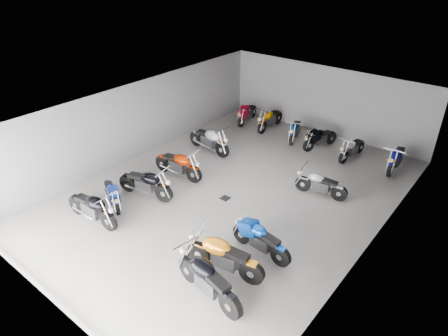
{
  "coord_description": "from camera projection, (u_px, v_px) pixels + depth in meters",
  "views": [
    {
      "loc": [
        7.51,
        -9.85,
        7.99
      ],
      "look_at": [
        -0.31,
        -0.18,
        1.0
      ],
      "focal_mm": 32.0,
      "sensor_mm": 36.0,
      "label": 1
    }
  ],
  "objects": [
    {
      "name": "motorcycle_back_e",
      "position": [
        352.0,
        148.0,
        16.84
      ],
      "size": [
        0.43,
        1.94,
        0.85
      ],
      "rotation": [
        0.0,
        0.0,
        3.04
      ],
      "color": "black",
      "rests_on": "ground"
    },
    {
      "name": "motorcycle_back_b",
      "position": [
        270.0,
        119.0,
        19.54
      ],
      "size": [
        0.44,
        2.16,
        0.95
      ],
      "rotation": [
        0.0,
        0.0,
        3.19
      ],
      "color": "black",
      "rests_on": "ground"
    },
    {
      "name": "motorcycle_left_d",
      "position": [
        179.0,
        164.0,
        15.45
      ],
      "size": [
        2.25,
        0.48,
        0.99
      ],
      "rotation": [
        0.0,
        0.0,
        -1.49
      ],
      "color": "black",
      "rests_on": "ground"
    },
    {
      "name": "wall_back",
      "position": [
        326.0,
        101.0,
        18.66
      ],
      "size": [
        10.0,
        0.1,
        3.2
      ],
      "primitive_type": "cube",
      "color": "slate",
      "rests_on": "ground"
    },
    {
      "name": "motorcycle_right_c",
      "position": [
        260.0,
        239.0,
        11.59
      ],
      "size": [
        2.09,
        0.45,
        0.92
      ],
      "rotation": [
        0.0,
        0.0,
        1.49
      ],
      "color": "black",
      "rests_on": "ground"
    },
    {
      "name": "wall_right",
      "position": [
        375.0,
        205.0,
        11.18
      ],
      "size": [
        0.1,
        14.0,
        3.2
      ],
      "primitive_type": "cube",
      "color": "slate",
      "rests_on": "ground"
    },
    {
      "name": "motorcycle_left_c",
      "position": [
        146.0,
        183.0,
        14.22
      ],
      "size": [
        2.24,
        0.67,
        0.99
      ],
      "rotation": [
        0.0,
        0.0,
        -1.35
      ],
      "color": "black",
      "rests_on": "ground"
    },
    {
      "name": "motorcycle_right_a",
      "position": [
        208.0,
        280.0,
        10.1
      ],
      "size": [
        2.36,
        0.59,
        1.04
      ],
      "rotation": [
        0.0,
        0.0,
        1.42
      ],
      "color": "black",
      "rests_on": "ground"
    },
    {
      "name": "motorcycle_right_f",
      "position": [
        321.0,
        184.0,
        14.33
      ],
      "size": [
        1.92,
        0.51,
        0.85
      ],
      "rotation": [
        0.0,
        0.0,
        1.75
      ],
      "color": "black",
      "rests_on": "ground"
    },
    {
      "name": "motorcycle_back_a",
      "position": [
        247.0,
        113.0,
        20.27
      ],
      "size": [
        0.59,
        2.04,
        0.91
      ],
      "rotation": [
        0.0,
        0.0,
        3.35
      ],
      "color": "black",
      "rests_on": "ground"
    },
    {
      "name": "motorcycle_back_d",
      "position": [
        320.0,
        138.0,
        17.71
      ],
      "size": [
        0.72,
        1.91,
        0.86
      ],
      "rotation": [
        0.0,
        0.0,
        2.84
      ],
      "color": "black",
      "rests_on": "ground"
    },
    {
      "name": "motorcycle_back_f",
      "position": [
        396.0,
        158.0,
        15.97
      ],
      "size": [
        0.45,
        2.13,
        0.93
      ],
      "rotation": [
        0.0,
        0.0,
        3.2
      ],
      "color": "black",
      "rests_on": "ground"
    },
    {
      "name": "motorcycle_back_c",
      "position": [
        295.0,
        130.0,
        18.48
      ],
      "size": [
        0.77,
        1.94,
        0.88
      ],
      "rotation": [
        0.0,
        0.0,
        3.47
      ],
      "color": "black",
      "rests_on": "ground"
    },
    {
      "name": "wall_left",
      "position": [
        140.0,
        119.0,
        16.66
      ],
      "size": [
        0.1,
        14.0,
        3.2
      ],
      "primitive_type": "cube",
      "color": "slate",
      "rests_on": "ground"
    },
    {
      "name": "ceiling",
      "position": [
        235.0,
        110.0,
        13.12
      ],
      "size": [
        10.0,
        14.0,
        0.04
      ],
      "primitive_type": "cube",
      "color": "black",
      "rests_on": "wall_back"
    },
    {
      "name": "ground",
      "position": [
        234.0,
        192.0,
        14.7
      ],
      "size": [
        14.0,
        14.0,
        0.0
      ],
      "primitive_type": "plane",
      "color": "#989590",
      "rests_on": "ground"
    },
    {
      "name": "motorcycle_left_b",
      "position": [
        112.0,
        194.0,
        13.8
      ],
      "size": [
        1.76,
        0.89,
        0.83
      ],
      "rotation": [
        0.0,
        0.0,
        -2.0
      ],
      "color": "black",
      "rests_on": "ground"
    },
    {
      "name": "drain_grate",
      "position": [
        225.0,
        198.0,
        14.36
      ],
      "size": [
        0.32,
        0.32,
        0.01
      ],
      "primitive_type": "cube",
      "color": "black",
      "rests_on": "ground"
    },
    {
      "name": "motorcycle_left_f",
      "position": [
        209.0,
        140.0,
        17.35
      ],
      "size": [
        2.33,
        0.51,
        1.02
      ],
      "rotation": [
        0.0,
        0.0,
        -1.66
      ],
      "color": "black",
      "rests_on": "ground"
    },
    {
      "name": "motorcycle_right_b",
      "position": [
        224.0,
        256.0,
        10.86
      ],
      "size": [
        2.35,
        0.64,
        1.04
      ],
      "rotation": [
        0.0,
        0.0,
        1.76
      ],
      "color": "black",
      "rests_on": "ground"
    },
    {
      "name": "motorcycle_left_a",
      "position": [
        92.0,
        208.0,
        12.9
      ],
      "size": [
        2.26,
        0.48,
        0.99
      ],
      "rotation": [
        0.0,
        0.0,
        -1.5
      ],
      "color": "black",
      "rests_on": "ground"
    }
  ]
}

